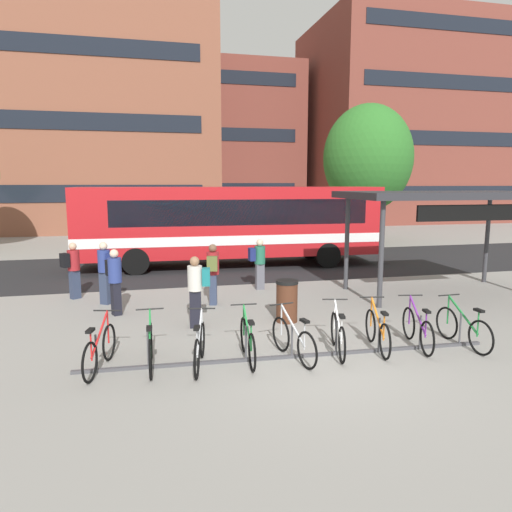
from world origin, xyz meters
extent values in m
plane|color=gray|center=(0.00, 0.00, 0.00)|extent=(200.00, 200.00, 0.00)
cube|color=#232326|center=(0.00, 10.71, 0.00)|extent=(80.00, 7.20, 0.01)
cube|color=red|center=(0.20, 10.71, 1.85)|extent=(12.08, 2.98, 2.70)
cube|color=white|center=(0.20, 10.71, 1.20)|extent=(12.11, 3.00, 0.36)
cube|color=black|center=(-5.25, 10.91, 2.98)|extent=(1.08, 2.33, 0.40)
cube|color=black|center=(-5.78, 10.93, 2.12)|extent=(0.16, 2.19, 1.40)
cube|color=black|center=(0.45, 9.45, 2.25)|extent=(9.84, 0.42, 0.97)
cube|color=black|center=(0.54, 11.94, 2.25)|extent=(9.84, 0.42, 0.97)
cylinder|color=black|center=(-3.56, 9.69, 0.50)|extent=(1.01, 0.34, 1.00)
cylinder|color=black|center=(-3.48, 12.00, 0.50)|extent=(1.01, 0.34, 1.00)
cylinder|color=black|center=(3.87, 9.42, 0.50)|extent=(1.01, 0.34, 1.00)
cylinder|color=black|center=(3.95, 11.73, 0.50)|extent=(1.01, 0.34, 1.00)
cube|color=#47474C|center=(-0.50, 0.40, 0.03)|extent=(8.13, 0.41, 0.06)
cylinder|color=#47474C|center=(-4.11, 0.55, 0.35)|extent=(0.04, 0.04, 0.70)
cylinder|color=#47474C|center=(-3.21, 0.51, 0.35)|extent=(0.04, 0.04, 0.70)
cylinder|color=#47474C|center=(-2.30, 0.48, 0.35)|extent=(0.04, 0.04, 0.70)
cylinder|color=#47474C|center=(-1.40, 0.44, 0.35)|extent=(0.04, 0.04, 0.70)
cylinder|color=#47474C|center=(-0.50, 0.40, 0.35)|extent=(0.04, 0.04, 0.70)
cylinder|color=#47474C|center=(0.41, 0.37, 0.35)|extent=(0.04, 0.04, 0.70)
cylinder|color=#47474C|center=(1.31, 0.33, 0.35)|extent=(0.04, 0.04, 0.70)
cylinder|color=#47474C|center=(2.21, 0.29, 0.35)|extent=(0.04, 0.04, 0.70)
cylinder|color=#47474C|center=(3.12, 0.26, 0.35)|extent=(0.04, 0.04, 0.70)
torus|color=black|center=(-3.93, 1.13, 0.35)|extent=(0.21, 0.69, 0.70)
torus|color=black|center=(-4.18, 0.14, 0.35)|extent=(0.21, 0.69, 0.70)
cube|color=red|center=(-4.05, 0.65, 0.67)|extent=(0.25, 0.90, 0.58)
cylinder|color=red|center=(-4.15, 0.23, 0.62)|extent=(0.04, 0.04, 0.55)
cube|color=black|center=(-4.15, 0.23, 0.88)|extent=(0.15, 0.24, 0.05)
cylinder|color=red|center=(-3.94, 1.11, 0.67)|extent=(0.04, 0.04, 0.65)
cylinder|color=black|center=(-3.94, 1.11, 0.98)|extent=(0.51, 0.15, 0.03)
torus|color=black|center=(-3.15, 1.05, 0.35)|extent=(0.06, 0.70, 0.70)
torus|color=black|center=(-3.18, 0.03, 0.35)|extent=(0.06, 0.70, 0.70)
cube|color=#1E7F38|center=(-3.16, 0.56, 0.67)|extent=(0.06, 0.92, 0.58)
cylinder|color=#1E7F38|center=(-3.17, 0.13, 0.62)|extent=(0.03, 0.03, 0.55)
cube|color=black|center=(-3.17, 0.13, 0.88)|extent=(0.11, 0.22, 0.05)
cylinder|color=#1E7F38|center=(-3.15, 1.03, 0.67)|extent=(0.03, 0.03, 0.65)
cylinder|color=black|center=(-3.15, 1.03, 0.98)|extent=(0.52, 0.04, 0.03)
torus|color=black|center=(-2.18, 0.86, 0.35)|extent=(0.19, 0.70, 0.70)
torus|color=black|center=(-2.39, -0.14, 0.35)|extent=(0.19, 0.70, 0.70)
cube|color=#B7BABF|center=(-2.28, 0.38, 0.67)|extent=(0.23, 0.91, 0.58)
cylinder|color=#B7BABF|center=(-2.37, -0.04, 0.62)|extent=(0.04, 0.04, 0.55)
cube|color=black|center=(-2.37, -0.04, 0.88)|extent=(0.14, 0.24, 0.05)
cylinder|color=#B7BABF|center=(-2.18, 0.84, 0.67)|extent=(0.04, 0.04, 0.65)
cylinder|color=black|center=(-2.18, 0.84, 0.98)|extent=(0.51, 0.14, 0.03)
torus|color=black|center=(-1.33, 0.97, 0.35)|extent=(0.09, 0.71, 0.70)
torus|color=black|center=(-1.39, -0.05, 0.35)|extent=(0.09, 0.71, 0.70)
cube|color=#1E7F38|center=(-1.36, 0.48, 0.67)|extent=(0.09, 0.92, 0.58)
cylinder|color=#1E7F38|center=(-1.39, 0.05, 0.62)|extent=(0.03, 0.03, 0.55)
cube|color=black|center=(-1.39, 0.05, 0.88)|extent=(0.11, 0.23, 0.05)
cylinder|color=#1E7F38|center=(-1.33, 0.95, 0.67)|extent=(0.03, 0.03, 0.65)
cylinder|color=black|center=(-1.33, 0.95, 0.98)|extent=(0.52, 0.06, 0.03)
torus|color=black|center=(-0.60, 0.83, 0.35)|extent=(0.18, 0.70, 0.70)
torus|color=black|center=(-0.39, -0.17, 0.35)|extent=(0.18, 0.70, 0.70)
cube|color=#B7BABF|center=(-0.50, 0.35, 0.67)|extent=(0.21, 0.91, 0.58)
cylinder|color=#B7BABF|center=(-0.41, -0.07, 0.62)|extent=(0.04, 0.04, 0.55)
cube|color=black|center=(-0.41, -0.07, 0.88)|extent=(0.14, 0.24, 0.05)
cylinder|color=#B7BABF|center=(-0.59, 0.81, 0.67)|extent=(0.04, 0.04, 0.65)
cylinder|color=black|center=(-0.59, 0.81, 0.98)|extent=(0.52, 0.13, 0.03)
torus|color=black|center=(0.60, 0.94, 0.35)|extent=(0.22, 0.69, 0.70)
torus|color=black|center=(0.34, -0.05, 0.35)|extent=(0.22, 0.69, 0.70)
cube|color=silver|center=(0.47, 0.46, 0.67)|extent=(0.26, 0.90, 0.58)
cylinder|color=silver|center=(0.37, 0.04, 0.62)|extent=(0.04, 0.04, 0.55)
cube|color=black|center=(0.37, 0.04, 0.88)|extent=(0.15, 0.24, 0.05)
cylinder|color=silver|center=(0.59, 0.92, 0.67)|extent=(0.04, 0.04, 0.65)
cylinder|color=black|center=(0.59, 0.92, 0.98)|extent=(0.51, 0.16, 0.03)
torus|color=black|center=(1.43, 0.93, 0.35)|extent=(0.18, 0.70, 0.70)
torus|color=black|center=(1.22, -0.06, 0.35)|extent=(0.18, 0.70, 0.70)
cube|color=orange|center=(1.33, 0.45, 0.67)|extent=(0.22, 0.91, 0.58)
cylinder|color=orange|center=(1.24, 0.03, 0.62)|extent=(0.04, 0.04, 0.55)
cube|color=black|center=(1.24, 0.03, 0.88)|extent=(0.14, 0.24, 0.05)
cylinder|color=orange|center=(1.43, 0.92, 0.67)|extent=(0.04, 0.04, 0.65)
cylinder|color=black|center=(1.43, 0.92, 0.98)|extent=(0.52, 0.13, 0.03)
torus|color=black|center=(2.31, 0.89, 0.35)|extent=(0.18, 0.70, 0.70)
torus|color=black|center=(2.11, -0.11, 0.35)|extent=(0.18, 0.70, 0.70)
cube|color=#702893|center=(2.21, 0.41, 0.67)|extent=(0.21, 0.91, 0.58)
cylinder|color=#702893|center=(2.13, -0.01, 0.62)|extent=(0.04, 0.04, 0.55)
cube|color=black|center=(2.13, -0.01, 0.88)|extent=(0.14, 0.24, 0.05)
cylinder|color=#702893|center=(2.31, 0.87, 0.67)|extent=(0.04, 0.04, 0.65)
cylinder|color=black|center=(2.31, 0.87, 0.98)|extent=(0.52, 0.13, 0.03)
torus|color=black|center=(3.13, 0.72, 0.35)|extent=(0.07, 0.71, 0.70)
torus|color=black|center=(3.17, -0.30, 0.35)|extent=(0.07, 0.71, 0.70)
cube|color=#1E7F38|center=(3.15, 0.23, 0.67)|extent=(0.07, 0.92, 0.58)
cylinder|color=#1E7F38|center=(3.16, -0.20, 0.62)|extent=(0.03, 0.03, 0.55)
cube|color=black|center=(3.16, -0.20, 0.88)|extent=(0.11, 0.22, 0.05)
cylinder|color=#1E7F38|center=(3.13, 0.70, 0.67)|extent=(0.03, 0.03, 0.65)
cylinder|color=black|center=(3.13, 0.70, 0.98)|extent=(0.52, 0.05, 0.03)
cylinder|color=#38383D|center=(2.96, 3.42, 1.45)|extent=(0.14, 0.14, 2.91)
cylinder|color=#38383D|center=(3.01, 5.73, 1.45)|extent=(0.14, 0.14, 2.91)
cylinder|color=#38383D|center=(8.08, 5.63, 1.45)|extent=(0.14, 0.14, 2.91)
cube|color=#28282D|center=(5.52, 4.52, 3.01)|extent=(5.93, 3.22, 0.20)
cube|color=black|center=(5.49, 3.22, 2.56)|extent=(3.25, 0.14, 0.44)
cube|color=#2D3851|center=(-4.32, 5.53, 0.46)|extent=(0.33, 0.31, 0.92)
cylinder|color=navy|center=(-4.32, 5.53, 1.22)|extent=(0.47, 0.47, 0.61)
sphere|color=beige|center=(-4.32, 5.53, 1.64)|extent=(0.22, 0.22, 0.22)
cube|color=navy|center=(-4.11, 5.38, 1.25)|extent=(0.31, 0.33, 0.40)
cube|color=#565660|center=(0.32, 6.32, 0.41)|extent=(0.27, 0.21, 0.83)
cylinder|color=#23664C|center=(0.32, 6.32, 1.11)|extent=(0.36, 0.36, 0.56)
sphere|color=beige|center=(0.32, 6.32, 1.50)|extent=(0.22, 0.22, 0.22)
cube|color=navy|center=(0.06, 6.31, 1.14)|extent=(0.19, 0.29, 0.40)
cube|color=black|center=(-3.97, 4.32, 0.43)|extent=(0.28, 0.32, 0.86)
cylinder|color=navy|center=(-3.97, 4.32, 1.17)|extent=(0.44, 0.44, 0.63)
sphere|color=beige|center=(-3.97, 4.32, 1.60)|extent=(0.22, 0.22, 0.22)
cube|color=black|center=(-4.07, 4.56, 1.20)|extent=(0.33, 0.27, 0.40)
cube|color=#2D3851|center=(-1.40, 4.79, 0.43)|extent=(0.25, 0.30, 0.86)
cylinder|color=maroon|center=(-1.40, 4.79, 1.17)|extent=(0.40, 0.40, 0.62)
sphere|color=brown|center=(-1.40, 4.79, 1.59)|extent=(0.22, 0.22, 0.22)
cube|color=#56602D|center=(-1.45, 4.53, 1.20)|extent=(0.31, 0.24, 0.40)
cube|color=black|center=(-2.10, 2.79, 0.44)|extent=(0.29, 0.24, 0.89)
cylinder|color=beige|center=(-2.10, 2.79, 1.18)|extent=(0.39, 0.39, 0.58)
sphere|color=#936B4C|center=(-2.10, 2.79, 1.58)|extent=(0.22, 0.22, 0.22)
cube|color=#197075|center=(-1.84, 2.75, 1.21)|extent=(0.22, 0.30, 0.40)
cube|color=#2D3851|center=(-5.24, 6.39, 0.42)|extent=(0.33, 0.31, 0.85)
cylinder|color=maroon|center=(-5.24, 6.39, 1.14)|extent=(0.47, 0.47, 0.59)
sphere|color=tan|center=(-5.24, 6.39, 1.55)|extent=(0.22, 0.22, 0.22)
cube|color=black|center=(-5.46, 6.24, 1.17)|extent=(0.31, 0.33, 0.40)
cylinder|color=#4C2819|center=(0.12, 2.75, 0.47)|extent=(0.52, 0.52, 0.95)
cylinder|color=black|center=(0.12, 2.75, 0.99)|extent=(0.55, 0.55, 0.08)
cylinder|color=brown|center=(8.99, 16.48, 1.11)|extent=(0.32, 0.32, 2.23)
ellipsoid|color=#2D7028|center=(8.99, 16.48, 4.72)|extent=(4.91, 4.91, 5.87)
cube|color=brown|center=(-9.14, 30.36, 8.95)|extent=(22.28, 12.86, 17.89)
cube|color=black|center=(-9.14, 23.90, 2.68)|extent=(19.60, 0.06, 1.10)
cube|color=black|center=(-9.14, 23.90, 7.16)|extent=(19.60, 0.06, 1.10)
cube|color=black|center=(-9.14, 23.90, 11.63)|extent=(19.60, 0.06, 1.10)
cube|color=brown|center=(21.38, 32.01, 8.54)|extent=(19.12, 13.00, 17.07)
cube|color=black|center=(21.38, 25.48, 2.56)|extent=(16.82, 0.06, 1.10)
cube|color=black|center=(21.38, 25.48, 6.83)|extent=(16.82, 0.06, 1.10)
cube|color=black|center=(21.38, 25.48, 11.10)|extent=(16.82, 0.06, 1.10)
cube|color=black|center=(21.38, 25.48, 15.37)|extent=(16.82, 0.06, 1.10)
cube|color=brown|center=(1.49, 39.21, 6.97)|extent=(19.12, 13.75, 13.94)
cube|color=black|center=(1.49, 32.30, 2.79)|extent=(16.82, 0.06, 1.10)
cube|color=black|center=(1.49, 32.30, 7.43)|extent=(16.82, 0.06, 1.10)
cube|color=black|center=(1.49, 32.30, 12.08)|extent=(16.82, 0.06, 1.10)
camera|label=1|loc=(-3.18, -7.88, 3.37)|focal=32.87mm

